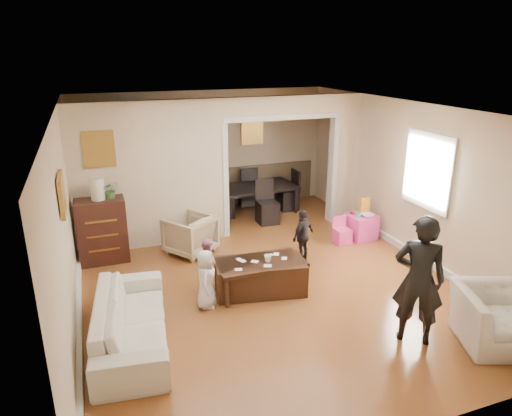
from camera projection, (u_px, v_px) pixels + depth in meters
name	position (u px, v px, depth m)	size (l,w,h in m)	color
floor	(260.00, 274.00, 7.38)	(7.00, 7.00, 0.00)	#9F5529
partition_left	(151.00, 176.00, 8.10)	(2.75, 0.18, 2.60)	beige
partition_right	(343.00, 159.00, 9.36)	(0.55, 0.18, 2.60)	beige
partition_header	(282.00, 105.00, 8.55)	(2.22, 0.18, 0.35)	beige
window_pane	(428.00, 171.00, 7.41)	(0.03, 0.95, 1.10)	white
framed_art_partition	(99.00, 149.00, 7.57)	(0.45, 0.03, 0.55)	brown
framed_art_sofa_wall	(62.00, 194.00, 5.38)	(0.03, 0.55, 0.40)	brown
framed_art_alcove	(252.00, 131.00, 10.24)	(0.45, 0.03, 0.55)	brown
sofa	(131.00, 320.00, 5.56)	(2.07, 0.81, 0.61)	silver
armchair_back	(190.00, 235.00, 8.05)	(0.73, 0.75, 0.68)	tan
armchair_front	(503.00, 317.00, 5.56)	(1.04, 0.91, 0.67)	silver
dresser	(102.00, 231.00, 7.67)	(0.79, 0.45, 1.09)	#351710
table_lamp	(97.00, 189.00, 7.43)	(0.22, 0.22, 0.36)	beige
potted_plant	(110.00, 190.00, 7.51)	(0.27, 0.23, 0.30)	#406D30
coffee_table	(260.00, 276.00, 6.78)	(1.29, 0.64, 0.48)	#3C2313
coffee_cup	(268.00, 258.00, 6.67)	(0.11, 0.11, 0.10)	silver
play_table	(361.00, 227.00, 8.71)	(0.48, 0.48, 0.46)	#E93DA3
cereal_box	(365.00, 205.00, 8.72)	(0.20, 0.07, 0.30)	yellow
cyan_cup	(358.00, 215.00, 8.55)	(0.08, 0.08, 0.08)	#23B2B3
toy_block	(353.00, 213.00, 8.70)	(0.08, 0.06, 0.05)	red
play_bowl	(367.00, 215.00, 8.54)	(0.23, 0.23, 0.06)	silver
dining_table	(256.00, 200.00, 10.04)	(1.73, 0.97, 0.61)	black
adult_person	(419.00, 280.00, 5.45)	(0.60, 0.39, 1.63)	black
child_kneel_a	(206.00, 279.00, 6.31)	(0.41, 0.27, 0.84)	silver
child_kneel_b	(208.00, 265.00, 6.76)	(0.40, 0.31, 0.82)	pink
child_toddler	(303.00, 236.00, 7.72)	(0.53, 0.22, 0.90)	black
craft_papers	(260.00, 261.00, 6.71)	(0.86, 0.45, 0.00)	white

